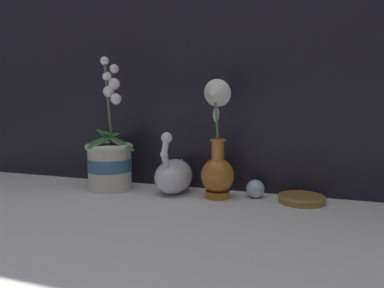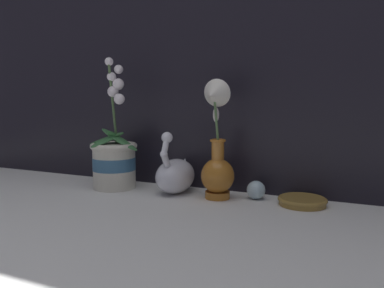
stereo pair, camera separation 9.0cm
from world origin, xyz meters
name	(u,v)px [view 1 (the left image)]	position (x,y,z in m)	size (l,w,h in m)	color
ground_plane	(181,210)	(0.00, 0.00, 0.00)	(2.80, 2.80, 0.00)	silver
window_backdrop	(212,1)	(0.00, 0.27, 0.60)	(2.80, 0.03, 1.20)	black
orchid_potted_plant	(110,159)	(-0.30, 0.14, 0.10)	(0.19, 0.18, 0.43)	beige
swan_figurine	(174,174)	(-0.09, 0.17, 0.06)	(0.11, 0.18, 0.20)	white
blue_vase	(217,157)	(0.06, 0.15, 0.12)	(0.10, 0.12, 0.35)	#B26B23
glass_sphere	(255,189)	(0.16, 0.19, 0.03)	(0.05, 0.05, 0.05)	silver
amber_dish	(302,198)	(0.30, 0.18, 0.01)	(0.13, 0.13, 0.02)	olive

